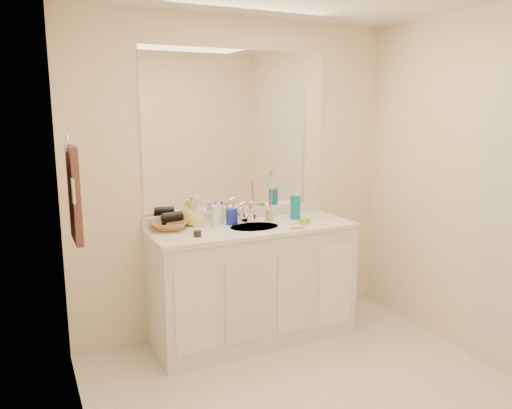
{
  "coord_description": "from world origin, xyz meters",
  "views": [
    {
      "loc": [
        -1.52,
        -2.21,
        1.74
      ],
      "look_at": [
        0.0,
        0.97,
        1.05
      ],
      "focal_mm": 35.0,
      "sensor_mm": 36.0,
      "label": 1
    }
  ],
  "objects": [
    {
      "name": "floor",
      "position": [
        0.0,
        0.0,
        0.0
      ],
      "size": [
        2.6,
        2.6,
        0.0
      ],
      "primitive_type": "cube",
      "color": "silver",
      "rests_on": "ground"
    },
    {
      "name": "wall_back",
      "position": [
        0.0,
        1.3,
        1.2
      ],
      "size": [
        2.6,
        0.02,
        2.4
      ],
      "primitive_type": "cube",
      "color": "#F9E7C3",
      "rests_on": "floor"
    },
    {
      "name": "wall_left",
      "position": [
        -1.3,
        0.0,
        1.2
      ],
      "size": [
        0.02,
        2.6,
        2.4
      ],
      "primitive_type": "cube",
      "color": "#F9E7C3",
      "rests_on": "floor"
    },
    {
      "name": "wall_right",
      "position": [
        1.3,
        0.0,
        1.2
      ],
      "size": [
        0.02,
        2.6,
        2.4
      ],
      "primitive_type": "cube",
      "color": "#F9E7C3",
      "rests_on": "floor"
    },
    {
      "name": "vanity_cabinet",
      "position": [
        0.0,
        1.02,
        0.42
      ],
      "size": [
        1.5,
        0.55,
        0.85
      ],
      "primitive_type": "cube",
      "color": "white",
      "rests_on": "floor"
    },
    {
      "name": "countertop",
      "position": [
        0.0,
        1.02,
        0.86
      ],
      "size": [
        1.52,
        0.57,
        0.03
      ],
      "primitive_type": "cube",
      "color": "white",
      "rests_on": "vanity_cabinet"
    },
    {
      "name": "backsplash",
      "position": [
        0.0,
        1.29,
        0.92
      ],
      "size": [
        1.52,
        0.03,
        0.08
      ],
      "primitive_type": "cube",
      "color": "silver",
      "rests_on": "countertop"
    },
    {
      "name": "sink_basin",
      "position": [
        0.0,
        1.0,
        0.87
      ],
      "size": [
        0.37,
        0.37,
        0.02
      ],
      "primitive_type": "cylinder",
      "color": "beige",
      "rests_on": "countertop"
    },
    {
      "name": "faucet",
      "position": [
        0.0,
        1.18,
        0.94
      ],
      "size": [
        0.02,
        0.02,
        0.11
      ],
      "primitive_type": "cylinder",
      "color": "silver",
      "rests_on": "countertop"
    },
    {
      "name": "mirror",
      "position": [
        0.0,
        1.29,
        1.56
      ],
      "size": [
        1.48,
        0.01,
        1.2
      ],
      "primitive_type": "cube",
      "color": "white",
      "rests_on": "wall_back"
    },
    {
      "name": "blue_mug",
      "position": [
        -0.12,
        1.14,
        0.94
      ],
      "size": [
        0.09,
        0.09,
        0.12
      ],
      "primitive_type": "cylinder",
      "rotation": [
        0.0,
        0.0,
        0.01
      ],
      "color": "#1723A1",
      "rests_on": "countertop"
    },
    {
      "name": "tan_cup",
      "position": [
        0.19,
        1.12,
        0.93
      ],
      "size": [
        0.07,
        0.07,
        0.09
      ],
      "primitive_type": "cylinder",
      "rotation": [
        0.0,
        0.0,
        -0.13
      ],
      "color": "#C1BA88",
      "rests_on": "countertop"
    },
    {
      "name": "toothbrush",
      "position": [
        0.2,
        1.12,
        1.03
      ],
      "size": [
        0.01,
        0.04,
        0.2
      ],
      "primitive_type": "cylinder",
      "rotation": [
        0.14,
        0.0,
        -0.03
      ],
      "color": "#D83976",
      "rests_on": "tan_cup"
    },
    {
      "name": "mouthwash_bottle",
      "position": [
        0.4,
        1.1,
        0.97
      ],
      "size": [
        0.08,
        0.08,
        0.19
      ],
      "primitive_type": "cylinder",
      "rotation": [
        0.0,
        0.0,
        0.02
      ],
      "color": "#0C7594",
      "rests_on": "countertop"
    },
    {
      "name": "soap_dish",
      "position": [
        0.38,
        0.92,
        0.89
      ],
      "size": [
        0.1,
        0.08,
        0.01
      ],
      "primitive_type": "cube",
      "rotation": [
        0.0,
        0.0,
        0.06
      ],
      "color": "silver",
      "rests_on": "countertop"
    },
    {
      "name": "green_soap",
      "position": [
        0.38,
        0.92,
        0.9
      ],
      "size": [
        0.08,
        0.07,
        0.03
      ],
      "primitive_type": "cube",
      "rotation": [
        0.0,
        0.0,
        0.33
      ],
      "color": "#78BB2D",
      "rests_on": "soap_dish"
    },
    {
      "name": "orange_comb",
      "position": [
        0.26,
        0.82,
        0.88
      ],
      "size": [
        0.12,
        0.03,
        0.0
      ],
      "primitive_type": "cube",
      "rotation": [
        0.0,
        0.0,
        -0.1
      ],
      "color": "#E04817",
      "rests_on": "countertop"
    },
    {
      "name": "dark_jar",
      "position": [
        -0.47,
        0.91,
        0.9
      ],
      "size": [
        0.07,
        0.07,
        0.04
      ],
      "primitive_type": "cylinder",
      "rotation": [
        0.0,
        0.0,
        0.23
      ],
      "color": "black",
      "rests_on": "countertop"
    },
    {
      "name": "extra_white_bottle",
      "position": [
        -0.27,
        1.1,
        0.96
      ],
      "size": [
        0.05,
        0.05,
        0.16
      ],
      "primitive_type": "cylinder",
      "rotation": [
        0.0,
        0.0,
        0.06
      ],
      "color": "white",
      "rests_on": "countertop"
    },
    {
      "name": "soap_bottle_white",
      "position": [
        -0.2,
        1.21,
        0.98
      ],
      "size": [
        0.09,
        0.09,
        0.2
      ],
      "primitive_type": "imported",
      "rotation": [
        0.0,
        0.0,
        0.21
      ],
      "color": "white",
      "rests_on": "countertop"
    },
    {
      "name": "soap_bottle_cream",
      "position": [
        -0.36,
        1.22,
        0.98
      ],
      "size": [
        0.1,
        0.1,
        0.2
      ],
      "primitive_type": "imported",
      "rotation": [
        0.0,
        0.0,
        -0.17
      ],
      "color": "beige",
      "rests_on": "countertop"
    },
    {
      "name": "soap_bottle_yellow",
      "position": [
        -0.39,
        1.23,
        0.97
      ],
      "size": [
        0.16,
        0.16,
        0.17
      ],
      "primitive_type": "imported",
      "rotation": [
        0.0,
        0.0,
        -0.17
      ],
      "color": "#F1E25D",
      "rests_on": "countertop"
    },
    {
      "name": "wicker_basket",
      "position": [
        -0.58,
        1.18,
        0.91
      ],
      "size": [
        0.32,
        0.32,
        0.06
      ],
      "primitive_type": "imported",
      "rotation": [
        0.0,
        0.0,
        -0.29
      ],
      "color": "olive",
      "rests_on": "countertop"
    },
    {
      "name": "hair_dryer",
      "position": [
        -0.56,
        1.18,
        0.97
      ],
      "size": [
        0.16,
        0.1,
        0.07
      ],
      "primitive_type": "cylinder",
      "rotation": [
        0.0,
        1.57,
        0.16
      ],
      "color": "black",
      "rests_on": "wicker_basket"
    },
    {
      "name": "towel_ring",
      "position": [
        -1.27,
        0.77,
        1.55
      ],
      "size": [
        0.01,
        0.11,
        0.11
      ],
      "primitive_type": "torus",
      "rotation": [
        0.0,
        1.57,
        0.0
      ],
      "color": "silver",
      "rests_on": "wall_left"
    },
    {
      "name": "hand_towel",
      "position": [
        -1.25,
        0.77,
        1.25
      ],
      "size": [
        0.04,
        0.32,
        0.55
      ],
      "primitive_type": "cube",
      "color": "#3E2321",
      "rests_on": "towel_ring"
    },
    {
      "name": "switch_plate",
      "position": [
        -1.27,
        0.57,
        1.3
      ],
      "size": [
        0.01,
        0.08,
        0.13
      ],
      "primitive_type": "cube",
      "color": "silver",
      "rests_on": "wall_left"
    }
  ]
}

